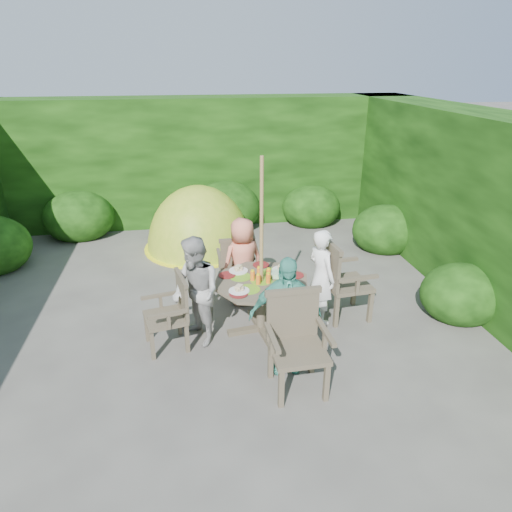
{
  "coord_description": "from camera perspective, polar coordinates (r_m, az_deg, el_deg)",
  "views": [
    {
      "loc": [
        -0.17,
        -5.41,
        3.15
      ],
      "look_at": [
        0.68,
        -0.13,
        0.85
      ],
      "focal_mm": 32.0,
      "sensor_mm": 36.0,
      "label": 1
    }
  ],
  "objects": [
    {
      "name": "garden_chair_left",
      "position": [
        5.44,
        -10.55,
        -6.84
      ],
      "size": [
        0.56,
        0.6,
        0.86
      ],
      "rotation": [
        0.0,
        0.0,
        -1.36
      ],
      "color": "#41392B",
      "rests_on": "ground"
    },
    {
      "name": "garden_chair_back",
      "position": [
        6.58,
        -2.48,
        -0.89
      ],
      "size": [
        0.52,
        0.46,
        0.86
      ],
      "rotation": [
        0.0,
        0.0,
        3.15
      ],
      "color": "#41392B",
      "rests_on": "ground"
    },
    {
      "name": "child_right",
      "position": [
        5.84,
        8.14,
        -2.58
      ],
      "size": [
        0.44,
        0.53,
        1.26
      ],
      "primitive_type": "imported",
      "rotation": [
        0.0,
        0.0,
        1.93
      ],
      "color": "white",
      "rests_on": "ground"
    },
    {
      "name": "hedge_enclosure",
      "position": [
        7.01,
        -7.49,
        7.35
      ],
      "size": [
        9.0,
        9.0,
        2.5
      ],
      "color": "black",
      "rests_on": "ground"
    },
    {
      "name": "ground",
      "position": [
        6.26,
        -6.4,
        -7.09
      ],
      "size": [
        60.0,
        60.0,
        0.0
      ],
      "primitive_type": "plane",
      "color": "#4D4A45",
      "rests_on": "ground"
    },
    {
      "name": "dome_tent",
      "position": [
        8.41,
        -7.03,
        1.11
      ],
      "size": [
        2.15,
        2.15,
        2.28
      ],
      "rotation": [
        0.0,
        0.0,
        -0.17
      ],
      "color": "#8EB422",
      "rests_on": "ground"
    },
    {
      "name": "garden_chair_right",
      "position": [
        6.0,
        10.57,
        -2.86
      ],
      "size": [
        0.61,
        0.67,
        1.03
      ],
      "rotation": [
        0.0,
        0.0,
        1.67
      ],
      "color": "#41392B",
      "rests_on": "ground"
    },
    {
      "name": "child_back",
      "position": [
        6.25,
        -1.66,
        -0.66
      ],
      "size": [
        0.7,
        0.57,
        1.23
      ],
      "primitive_type": "imported",
      "rotation": [
        0.0,
        0.0,
        3.48
      ],
      "color": "#EC7F61",
      "rests_on": "ground"
    },
    {
      "name": "garden_chair_front",
      "position": [
        4.73,
        5.04,
        -10.46
      ],
      "size": [
        0.62,
        0.56,
        1.0
      ],
      "rotation": [
        0.0,
        0.0,
        0.04
      ],
      "color": "#41392B",
      "rests_on": "ground"
    },
    {
      "name": "child_left",
      "position": [
        5.37,
        -7.49,
        -4.51
      ],
      "size": [
        0.75,
        0.81,
        1.33
      ],
      "primitive_type": "imported",
      "rotation": [
        0.0,
        0.0,
        -1.09
      ],
      "color": "#A3A19D",
      "rests_on": "ground"
    },
    {
      "name": "parasol_pole",
      "position": [
        5.36,
        0.68,
        0.78
      ],
      "size": [
        0.05,
        0.05,
        2.2
      ],
      "primitive_type": "cylinder",
      "rotation": [
        0.0,
        0.0,
        0.15
      ],
      "color": "olive",
      "rests_on": "ground"
    },
    {
      "name": "child_front",
      "position": [
        4.88,
        3.67,
        -7.38
      ],
      "size": [
        0.79,
        0.35,
        1.33
      ],
      "primitive_type": "imported",
      "rotation": [
        0.0,
        0.0,
        -0.03
      ],
      "color": "teal",
      "rests_on": "ground"
    },
    {
      "name": "patio_table",
      "position": [
        5.58,
        0.7,
        -4.08
      ],
      "size": [
        1.37,
        1.37,
        0.83
      ],
      "rotation": [
        0.0,
        0.0,
        0.15
      ],
      "color": "#41392B",
      "rests_on": "ground"
    }
  ]
}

